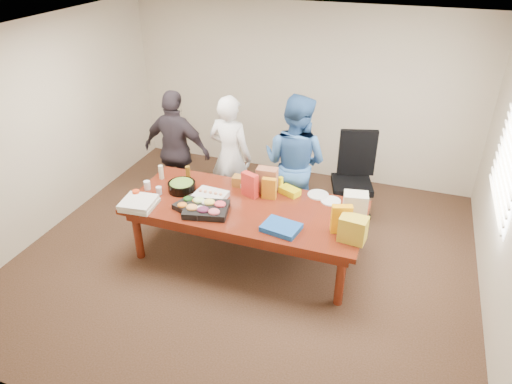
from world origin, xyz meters
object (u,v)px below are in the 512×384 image
at_px(person_center, 230,156).
at_px(sheet_cake, 211,196).
at_px(person_right, 295,163).
at_px(salad_bowl, 182,187).
at_px(office_chair, 352,181).
at_px(conference_table, 246,231).

xyz_separation_m(person_center, sheet_cake, (0.12, -0.93, -0.08)).
xyz_separation_m(person_right, salad_bowl, (-1.21, -0.87, -0.12)).
bearing_deg(person_right, person_center, 12.18).
height_order(office_chair, sheet_cake, office_chair).
bearing_deg(person_center, office_chair, -161.01).
height_order(conference_table, sheet_cake, sheet_cake).
bearing_deg(sheet_cake, conference_table, 1.30).
bearing_deg(office_chair, person_center, 175.74).
bearing_deg(office_chair, salad_bowl, -163.55).
height_order(person_right, salad_bowl, person_right).
relative_size(conference_table, person_right, 1.51).
distance_m(conference_table, person_right, 1.14).
bearing_deg(office_chair, person_right, -169.72).
height_order(sheet_cake, salad_bowl, salad_bowl).
distance_m(conference_table, sheet_cake, 0.62).
bearing_deg(conference_table, office_chair, 50.53).
relative_size(conference_table, sheet_cake, 7.29).
distance_m(sheet_cake, salad_bowl, 0.42).
relative_size(person_center, salad_bowl, 5.05).
distance_m(person_center, person_right, 0.92).
bearing_deg(person_center, conference_table, 128.73).
distance_m(conference_table, person_center, 1.22).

